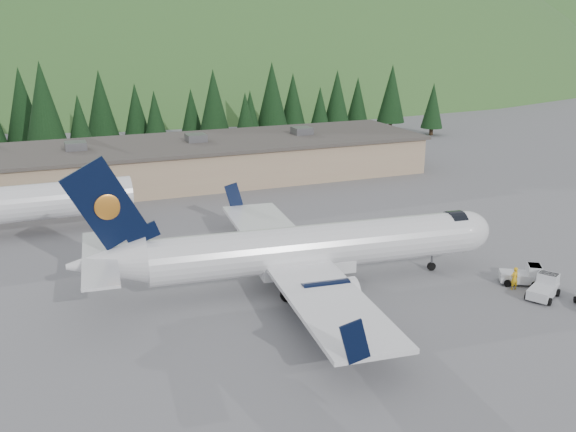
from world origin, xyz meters
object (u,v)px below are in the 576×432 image
Objects in this scene: baggage_tug_b at (524,275)px; terminal_building at (159,163)px; baggage_tug_a at (544,288)px; ramp_worker at (514,278)px; airliner at (304,250)px.

terminal_building reaches higher than baggage_tug_b.
ramp_worker is at bearing 90.48° from baggage_tug_a.
airliner is 9.84× the size of baggage_tug_a.
baggage_tug_a is 1.01× the size of baggage_tug_b.
baggage_tug_b is 48.72m from terminal_building.
baggage_tug_b is at bearing -158.78° from ramp_worker.
terminal_building is 38.25× the size of ramp_worker.
baggage_tug_a is at bearing -66.72° from terminal_building.
terminal_building is at bearing 83.01° from baggage_tug_a.
terminal_building is 48.65m from ramp_worker.
baggage_tug_b is at bearing -65.20° from terminal_building.
baggage_tug_a is 50.93m from terminal_building.
ramp_worker is (14.93, -6.87, -2.10)m from airliner.
ramp_worker is (18.94, -44.78, -1.69)m from terminal_building.
ramp_worker is (-1.18, 1.98, 0.18)m from baggage_tug_a.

